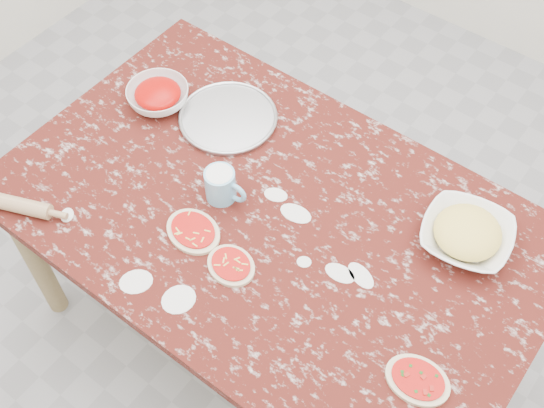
{
  "coord_description": "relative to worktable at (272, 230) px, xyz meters",
  "views": [
    {
      "loc": [
        0.7,
        -0.92,
        2.38
      ],
      "look_at": [
        0.0,
        0.0,
        0.8
      ],
      "focal_mm": 45.26,
      "sensor_mm": 36.0,
      "label": 1
    }
  ],
  "objects": [
    {
      "name": "pizza_tray",
      "position": [
        -0.34,
        0.21,
        0.09
      ],
      "size": [
        0.36,
        0.36,
        0.01
      ],
      "primitive_type": "cylinder",
      "rotation": [
        0.0,
        0.0,
        0.18
      ],
      "color": "#B2B2B7",
      "rests_on": "worktable"
    },
    {
      "name": "pizza_mid",
      "position": [
        0.02,
        -0.21,
        0.09
      ],
      "size": [
        0.16,
        0.14,
        0.02
      ],
      "color": "beige",
      "rests_on": "worktable"
    },
    {
      "name": "sauce_bowl",
      "position": [
        -0.57,
        0.13,
        0.11
      ],
      "size": [
        0.25,
        0.25,
        0.06
      ],
      "primitive_type": "imported",
      "rotation": [
        0.0,
        0.0,
        0.29
      ],
      "color": "white",
      "rests_on": "worktable"
    },
    {
      "name": "ground",
      "position": [
        0.0,
        0.0,
        -0.67
      ],
      "size": [
        4.0,
        4.0,
        0.0
      ],
      "primitive_type": "plane",
      "color": "gray"
    },
    {
      "name": "flour_mug",
      "position": [
        -0.16,
        -0.04,
        0.14
      ],
      "size": [
        0.14,
        0.09,
        0.11
      ],
      "color": "#73B7DC",
      "rests_on": "worktable"
    },
    {
      "name": "cheese_bowl",
      "position": [
        0.49,
        0.25,
        0.11
      ],
      "size": [
        0.3,
        0.3,
        0.06
      ],
      "primitive_type": "imported",
      "rotation": [
        0.0,
        0.0,
        0.2
      ],
      "color": "white",
      "rests_on": "worktable"
    },
    {
      "name": "pizza_left",
      "position": [
        -0.14,
        -0.19,
        0.09
      ],
      "size": [
        0.19,
        0.16,
        0.02
      ],
      "color": "beige",
      "rests_on": "worktable"
    },
    {
      "name": "pizza_right",
      "position": [
        0.59,
        -0.19,
        0.09
      ],
      "size": [
        0.18,
        0.15,
        0.02
      ],
      "color": "beige",
      "rests_on": "worktable"
    },
    {
      "name": "rolling_pin",
      "position": [
        -0.61,
        -0.44,
        0.11
      ],
      "size": [
        0.23,
        0.13,
        0.05
      ],
      "primitive_type": "cylinder",
      "rotation": [
        0.0,
        1.57,
        0.38
      ],
      "color": "tan",
      "rests_on": "worktable"
    },
    {
      "name": "worktable",
      "position": [
        0.0,
        0.0,
        0.0
      ],
      "size": [
        1.6,
        1.0,
        0.75
      ],
      "color": "#41130E",
      "rests_on": "ground"
    }
  ]
}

